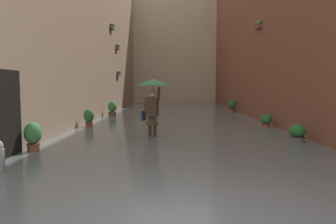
{
  "coord_description": "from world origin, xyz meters",
  "views": [
    {
      "loc": [
        0.18,
        3.62,
        1.81
      ],
      "look_at": [
        0.34,
        -7.11,
        0.95
      ],
      "focal_mm": 33.75,
      "sensor_mm": 36.0,
      "label": 1
    }
  ],
  "objects_px": {
    "potted_plant_near_right": "(89,118)",
    "potted_plant_mid_right": "(112,110)",
    "person_wading": "(153,95)",
    "potted_plant_mid_left": "(232,106)",
    "potted_plant_far_right": "(33,137)",
    "potted_plant_near_left": "(297,135)",
    "potted_plant_far_left": "(266,122)"
  },
  "relations": [
    {
      "from": "potted_plant_far_right",
      "to": "potted_plant_mid_left",
      "type": "relative_size",
      "value": 0.9
    },
    {
      "from": "potted_plant_far_right",
      "to": "potted_plant_mid_left",
      "type": "distance_m",
      "value": 14.38
    },
    {
      "from": "potted_plant_near_right",
      "to": "potted_plant_near_left",
      "type": "relative_size",
      "value": 1.27
    },
    {
      "from": "potted_plant_mid_left",
      "to": "potted_plant_mid_right",
      "type": "bearing_deg",
      "value": 20.73
    },
    {
      "from": "potted_plant_near_right",
      "to": "person_wading",
      "type": "bearing_deg",
      "value": 137.77
    },
    {
      "from": "potted_plant_far_right",
      "to": "potted_plant_far_left",
      "type": "height_order",
      "value": "potted_plant_far_right"
    },
    {
      "from": "potted_plant_mid_left",
      "to": "potted_plant_near_right",
      "type": "distance_m",
      "value": 10.36
    },
    {
      "from": "potted_plant_near_right",
      "to": "potted_plant_mid_right",
      "type": "bearing_deg",
      "value": -90.66
    },
    {
      "from": "potted_plant_far_left",
      "to": "potted_plant_far_right",
      "type": "bearing_deg",
      "value": 34.36
    },
    {
      "from": "potted_plant_mid_left",
      "to": "potted_plant_mid_right",
      "type": "distance_m",
      "value": 7.68
    },
    {
      "from": "potted_plant_mid_left",
      "to": "potted_plant_near_right",
      "type": "xyz_separation_m",
      "value": [
        7.24,
        7.41,
        -0.04
      ]
    },
    {
      "from": "potted_plant_mid_left",
      "to": "potted_plant_near_left",
      "type": "height_order",
      "value": "potted_plant_mid_left"
    },
    {
      "from": "potted_plant_mid_left",
      "to": "potted_plant_far_left",
      "type": "height_order",
      "value": "potted_plant_mid_left"
    },
    {
      "from": "person_wading",
      "to": "potted_plant_near_left",
      "type": "distance_m",
      "value": 4.58
    },
    {
      "from": "potted_plant_near_right",
      "to": "potted_plant_near_left",
      "type": "bearing_deg",
      "value": 153.8
    },
    {
      "from": "potted_plant_far_right",
      "to": "potted_plant_near_right",
      "type": "height_order",
      "value": "potted_plant_far_right"
    },
    {
      "from": "potted_plant_far_right",
      "to": "potted_plant_mid_left",
      "type": "bearing_deg",
      "value": -120.64
    },
    {
      "from": "person_wading",
      "to": "potted_plant_far_right",
      "type": "xyz_separation_m",
      "value": [
        2.88,
        2.44,
        -0.99
      ]
    },
    {
      "from": "potted_plant_mid_left",
      "to": "person_wading",
      "type": "bearing_deg",
      "value": 65.87
    },
    {
      "from": "person_wading",
      "to": "potted_plant_mid_right",
      "type": "bearing_deg",
      "value": -69.25
    },
    {
      "from": "potted_plant_mid_right",
      "to": "potted_plant_far_left",
      "type": "distance_m",
      "value": 8.55
    },
    {
      "from": "person_wading",
      "to": "potted_plant_mid_left",
      "type": "height_order",
      "value": "person_wading"
    },
    {
      "from": "potted_plant_far_right",
      "to": "potted_plant_mid_right",
      "type": "height_order",
      "value": "potted_plant_mid_right"
    },
    {
      "from": "person_wading",
      "to": "potted_plant_mid_right",
      "type": "height_order",
      "value": "person_wading"
    },
    {
      "from": "potted_plant_near_right",
      "to": "potted_plant_mid_right",
      "type": "relative_size",
      "value": 0.9
    },
    {
      "from": "person_wading",
      "to": "potted_plant_near_right",
      "type": "relative_size",
      "value": 2.35
    },
    {
      "from": "potted_plant_far_left",
      "to": "potted_plant_near_left",
      "type": "bearing_deg",
      "value": 88.03
    },
    {
      "from": "potted_plant_far_right",
      "to": "potted_plant_near_left",
      "type": "height_order",
      "value": "potted_plant_far_right"
    },
    {
      "from": "potted_plant_mid_left",
      "to": "potted_plant_near_right",
      "type": "height_order",
      "value": "potted_plant_mid_left"
    },
    {
      "from": "person_wading",
      "to": "potted_plant_far_right",
      "type": "distance_m",
      "value": 3.9
    },
    {
      "from": "potted_plant_near_left",
      "to": "potted_plant_far_left",
      "type": "bearing_deg",
      "value": -91.97
    },
    {
      "from": "person_wading",
      "to": "potted_plant_far_left",
      "type": "distance_m",
      "value": 5.26
    }
  ]
}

